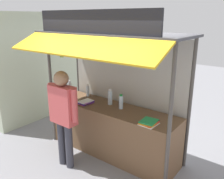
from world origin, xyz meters
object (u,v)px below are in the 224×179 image
Objects in this scene: water_bottle_far_left at (110,97)px; magazine_stack_mid_right at (149,122)px; water_bottle_back_left at (121,102)px; banana_bunch_leftmost at (108,58)px; banana_bunch_inner_right at (123,59)px; magazine_stack_mid_left at (86,102)px; water_bottle_front_left at (88,91)px; vendor_person at (63,111)px; banana_bunch_rightmost at (78,54)px; water_bottle_far_right at (69,88)px; banana_bunch_inner_left at (62,53)px.

water_bottle_far_left is 1.01× the size of magazine_stack_mid_right.
water_bottle_back_left is 1.02m from banana_bunch_leftmost.
magazine_stack_mid_left is at bearing 163.62° from banana_bunch_inner_right.
water_bottle_front_left is 0.14× the size of vendor_person.
magazine_stack_mid_right is (1.71, -0.44, -0.08)m from water_bottle_front_left.
banana_bunch_rightmost reaches higher than water_bottle_back_left.
banana_bunch_rightmost is 0.17× the size of vendor_person.
magazine_stack_mid_right is (2.11, -0.29, -0.11)m from water_bottle_far_right.
vendor_person is (-0.02, -0.38, -0.91)m from banana_bunch_rightmost.
water_bottle_far_left is at bearing 66.39° from banana_bunch_rightmost.
water_bottle_front_left is 0.80× the size of water_bottle_far_left.
water_bottle_back_left is 0.73m from magazine_stack_mid_left.
water_bottle_back_left is 0.16× the size of vendor_person.
water_bottle_far_left reaches higher than water_bottle_front_left.
magazine_stack_mid_right reaches higher than magazine_stack_mid_left.
water_bottle_far_left is at bearing 125.30° from banana_bunch_leftmost.
water_bottle_far_left is at bearing 31.34° from magazine_stack_mid_left.
water_bottle_far_left is at bearing 169.08° from water_bottle_back_left.
banana_bunch_leftmost is at bearing -19.49° from water_bottle_far_right.
banana_bunch_inner_left is 1.05m from banana_bunch_leftmost.
magazine_stack_mid_left is at bearing 158.34° from banana_bunch_leftmost.
vendor_person is (-0.94, -0.38, -0.92)m from banana_bunch_inner_right.
water_bottle_far_right is 1.03× the size of magazine_stack_mid_right.
magazine_stack_mid_right is 1.07m from banana_bunch_inner_right.
banana_bunch_rightmost and banana_bunch_leftmost have the same top height.
banana_bunch_inner_right reaches higher than magazine_stack_mid_left.
water_bottle_far_right is at bearing 163.42° from banana_bunch_inner_right.
water_bottle_back_left is 0.94× the size of banana_bunch_inner_right.
magazine_stack_mid_left is 0.94× the size of banana_bunch_inner_left.
magazine_stack_mid_left is 1.50m from banana_bunch_inner_right.
banana_bunch_leftmost is (0.80, -0.32, 0.99)m from magazine_stack_mid_left.
banana_bunch_rightmost is (-0.25, -0.56, 0.87)m from water_bottle_far_left.
vendor_person is at bearing -150.48° from banana_bunch_leftmost.
water_bottle_far_right is 0.72m from magazine_stack_mid_left.
banana_bunch_leftmost is at bearing -54.70° from water_bottle_far_left.
water_bottle_far_left is 1.11m from banana_bunch_leftmost.
banana_bunch_inner_left reaches higher than vendor_person.
magazine_stack_mid_right is 1.42m from vendor_person.
banana_bunch_rightmost reaches higher than magazine_stack_mid_left.
magazine_stack_mid_right is 1.05× the size of banana_bunch_rightmost.
water_bottle_far_right is 1.09m from banana_bunch_inner_left.
banana_bunch_rightmost is (-1.27, -0.23, 0.98)m from magazine_stack_mid_right.
banana_bunch_rightmost is 0.99m from vendor_person.
magazine_stack_mid_right is 1.02× the size of banana_bunch_leftmost.
water_bottle_front_left is 0.82× the size of banana_bunch_leftmost.
water_bottle_far_left is 1.09m from water_bottle_far_right.
vendor_person is (-0.66, -0.37, -0.91)m from banana_bunch_leftmost.
magazine_stack_mid_left is 0.18× the size of vendor_person.
banana_bunch_leftmost is (-0.28, -0.00, -0.01)m from banana_bunch_inner_right.
banana_bunch_inner_right is (0.67, -0.56, 0.88)m from water_bottle_far_left.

